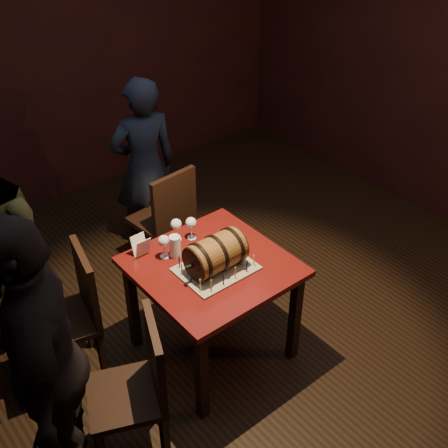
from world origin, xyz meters
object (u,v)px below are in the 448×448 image
at_px(wine_glass_left, 164,242).
at_px(chair_back, 167,216).
at_px(pint_of_ale, 175,247).
at_px(person_back, 145,167).
at_px(wine_glass_right, 191,223).
at_px(wine_glass_mid, 176,225).
at_px(chair_left_rear, 74,310).
at_px(person_left_front, 45,361).
at_px(barrel_cake, 216,254).
at_px(pub_table, 212,278).
at_px(chair_left_front, 139,384).

height_order(wine_glass_left, chair_back, chair_back).
bearing_deg(pint_of_ale, person_back, 66.81).
bearing_deg(chair_back, wine_glass_right, -108.33).
distance_m(wine_glass_mid, chair_left_rear, 0.82).
bearing_deg(person_left_front, person_back, 158.49).
relative_size(wine_glass_mid, chair_back, 0.17).
relative_size(barrel_cake, wine_glass_right, 2.48).
bearing_deg(chair_left_rear, pub_table, -28.19).
height_order(wine_glass_right, chair_left_front, chair_left_front).
distance_m(wine_glass_right, chair_left_front, 1.09).
bearing_deg(pub_table, chair_left_front, -156.40).
distance_m(barrel_cake, pint_of_ale, 0.29).
distance_m(wine_glass_right, pint_of_ale, 0.22).
xyz_separation_m(pint_of_ale, person_back, (0.47, 1.11, -0.08)).
distance_m(wine_glass_right, person_back, 1.06).
distance_m(chair_left_front, person_left_front, 0.54).
xyz_separation_m(wine_glass_right, chair_back, (0.20, 0.60, -0.35)).
bearing_deg(chair_left_rear, wine_glass_right, -7.62).
xyz_separation_m(chair_left_front, person_left_front, (-0.40, 0.16, 0.32)).
bearing_deg(person_left_front, wine_glass_right, 134.75).
distance_m(wine_glass_left, person_left_front, 1.06).
xyz_separation_m(wine_glass_mid, chair_left_rear, (-0.74, 0.06, -0.34)).
distance_m(pub_table, person_left_front, 1.18).
bearing_deg(wine_glass_left, person_left_front, -156.98).
bearing_deg(chair_back, barrel_cake, -106.13).
bearing_deg(person_left_front, chair_left_front, 91.62).
bearing_deg(chair_back, person_left_front, -143.05).
bearing_deg(chair_left_front, wine_glass_left, 45.13).
relative_size(wine_glass_right, chair_back, 0.17).
xyz_separation_m(chair_back, person_left_front, (-1.42, -1.07, 0.32)).
relative_size(chair_left_front, person_back, 0.62).
bearing_deg(chair_back, wine_glass_left, -124.35).
bearing_deg(wine_glass_right, person_back, 74.41).
bearing_deg(chair_left_rear, chair_left_front, -89.57).
bearing_deg(person_left_front, barrel_cake, 119.47).
height_order(barrel_cake, chair_left_rear, barrel_cake).
bearing_deg(pub_table, pint_of_ale, 121.35).
bearing_deg(chair_back, wine_glass_mid, -117.12).
bearing_deg(wine_glass_left, chair_back, 55.65).
bearing_deg(barrel_cake, pub_table, 76.95).
distance_m(wine_glass_right, chair_left_rear, 0.90).
distance_m(barrel_cake, wine_glass_mid, 0.40).
height_order(pint_of_ale, person_left_front, person_left_front).
bearing_deg(wine_glass_right, pint_of_ale, -154.75).
distance_m(chair_left_rear, person_left_front, 0.77).
distance_m(pint_of_ale, person_left_front, 1.09).
bearing_deg(barrel_cake, pint_of_ale, 113.39).
bearing_deg(pint_of_ale, person_left_front, -159.93).
xyz_separation_m(chair_back, person_back, (0.08, 0.42, 0.22)).
xyz_separation_m(barrel_cake, chair_left_front, (-0.74, -0.28, -0.35)).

